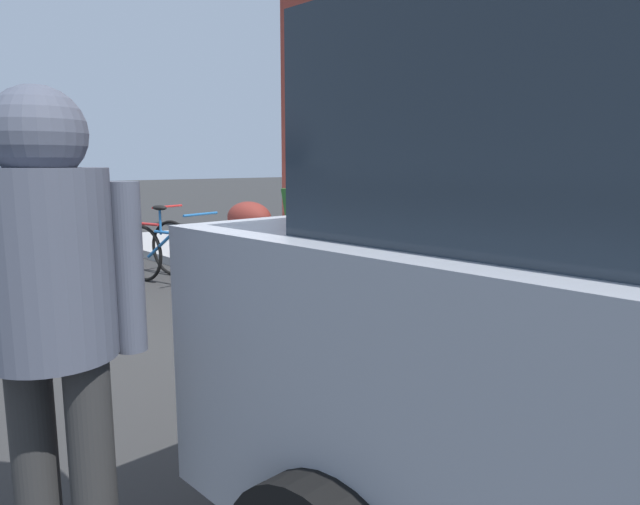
{
  "coord_description": "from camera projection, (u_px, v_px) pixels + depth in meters",
  "views": [
    {
      "loc": [
        3.98,
        -2.32,
        1.41
      ],
      "look_at": [
        0.67,
        0.6,
        0.7
      ],
      "focal_mm": 31.33,
      "sensor_mm": 36.0,
      "label": 1
    }
  ],
  "objects": [
    {
      "name": "pedestrian_walking",
      "position": [
        50.0,
        291.0,
        1.7
      ],
      "size": [
        0.46,
        0.55,
        1.64
      ],
      "color": "#2B2B2B",
      "rests_on": "ground_plane"
    },
    {
      "name": "second_bicycle_by_cafe",
      "position": [
        144.0,
        243.0,
        7.25
      ],
      "size": [
        1.66,
        0.64,
        0.94
      ],
      "color": "black",
      "rests_on": "ground_plane"
    },
    {
      "name": "touring_motorcycle",
      "position": [
        272.0,
        262.0,
        4.58
      ],
      "size": [
        2.19,
        0.67,
        1.4
      ],
      "color": "black",
      "rests_on": "ground_plane"
    },
    {
      "name": "ground_plane",
      "position": [
        214.0,
        333.0,
        4.69
      ],
      "size": [
        80.0,
        80.0,
        0.0
      ],
      "primitive_type": "plane",
      "color": "#2A2A2A"
    },
    {
      "name": "parked_bicycle",
      "position": [
        172.0,
        255.0,
        6.37
      ],
      "size": [
        1.7,
        0.58,
        0.93
      ],
      "color": "black",
      "rests_on": "ground_plane"
    },
    {
      "name": "sandwich_board_sign",
      "position": [
        309.0,
        230.0,
        6.68
      ],
      "size": [
        0.55,
        0.42,
        0.98
      ],
      "color": "#1E511E",
      "rests_on": "sidewalk_curb"
    }
  ]
}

